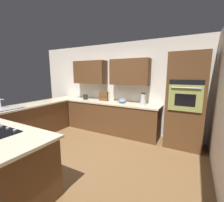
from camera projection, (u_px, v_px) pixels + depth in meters
name	position (u px, v px, depth m)	size (l,w,h in m)	color
ground_plane	(74.00, 160.00, 3.04)	(14.00, 14.00, 0.00)	brown
wall_back	(117.00, 84.00, 4.60)	(6.00, 0.44, 2.60)	white
lower_cabinets_back	(111.00, 117.00, 4.50)	(2.80, 0.60, 0.86)	brown
countertop_back	(111.00, 103.00, 4.42)	(2.84, 0.64, 0.04)	beige
lower_cabinets_side	(38.00, 120.00, 4.30)	(0.60, 2.90, 0.86)	brown
countertop_side	(37.00, 104.00, 4.22)	(0.64, 2.94, 0.04)	beige
wall_oven	(185.00, 101.00, 3.47)	(0.80, 0.66, 2.17)	brown
sink_unit	(5.00, 108.00, 3.52)	(0.46, 0.70, 0.23)	#515456
blender	(143.00, 100.00, 3.96)	(0.15, 0.15, 0.32)	silver
mixing_bowl	(122.00, 101.00, 4.26)	(0.22, 0.22, 0.12)	#668CB2
spice_rack	(104.00, 96.00, 4.60)	(0.27, 0.11, 0.29)	brown
kettle	(85.00, 97.00, 4.86)	(0.14, 0.14, 0.16)	#262628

